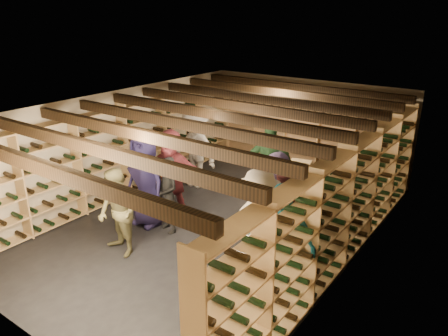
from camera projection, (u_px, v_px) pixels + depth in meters
ground at (215, 224)px, 8.83m from camera, size 8.00×8.00×0.00m
walls at (215, 168)px, 8.41m from camera, size 5.52×8.02×2.40m
ceiling at (214, 107)px, 7.99m from camera, size 5.50×8.00×0.01m
ceiling_joists at (214, 114)px, 8.04m from camera, size 5.40×7.12×0.18m
wine_rack_left at (124, 150)px, 9.86m from camera, size 0.32×7.50×2.15m
wine_rack_right at (342, 208)px, 7.05m from camera, size 0.32×7.50×2.15m
wine_rack_back at (303, 131)px, 11.37m from camera, size 4.70×0.30×2.15m
crate_stack_left at (300, 175)px, 10.45m from camera, size 0.56×0.44×0.68m
crate_stack_right at (268, 176)px, 10.37m from camera, size 0.59×0.49×0.68m
crate_loose at (263, 202)px, 9.61m from camera, size 0.54×0.39×0.17m
person_1 at (168, 195)px, 8.31m from camera, size 0.63×0.51×1.50m
person_2 at (118, 213)px, 7.51m from camera, size 0.88×0.75×1.58m
person_3 at (258, 225)px, 6.80m from camera, size 1.30×0.90×1.85m
person_4 at (280, 242)px, 6.30m from camera, size 1.10×0.47×1.87m
person_5 at (171, 172)px, 9.05m from camera, size 1.74×0.76×1.82m
person_6 at (146, 179)px, 8.52m from camera, size 0.96×0.65×1.91m
person_7 at (264, 207)px, 7.64m from camera, size 0.67×0.49×1.67m
person_8 at (287, 218)px, 7.23m from camera, size 0.97×0.85×1.67m
person_9 at (194, 149)px, 10.36m from camera, size 1.23×0.71×1.90m
person_10 at (268, 167)px, 9.25m from camera, size 1.19×0.85×1.87m
person_11 at (276, 195)px, 8.09m from camera, size 1.64×0.89×1.68m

